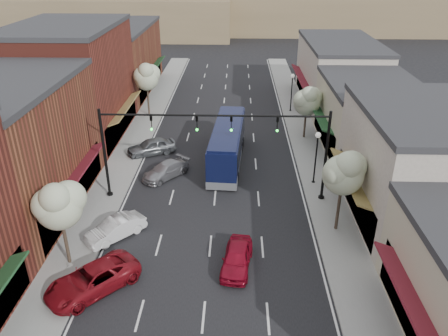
# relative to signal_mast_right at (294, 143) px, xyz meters

# --- Properties ---
(ground) EXTENTS (160.00, 160.00, 0.00)m
(ground) POSITION_rel_signal_mast_right_xyz_m (-5.62, -8.00, -4.62)
(ground) COLOR black
(ground) RESTS_ON ground
(sidewalk_left) EXTENTS (2.80, 73.00, 0.15)m
(sidewalk_left) POSITION_rel_signal_mast_right_xyz_m (-14.02, 10.50, -4.55)
(sidewalk_left) COLOR gray
(sidewalk_left) RESTS_ON ground
(sidewalk_right) EXTENTS (2.80, 73.00, 0.15)m
(sidewalk_right) POSITION_rel_signal_mast_right_xyz_m (2.78, 10.50, -4.55)
(sidewalk_right) COLOR gray
(sidewalk_right) RESTS_ON ground
(curb_left) EXTENTS (0.25, 73.00, 0.17)m
(curb_left) POSITION_rel_signal_mast_right_xyz_m (-12.62, 10.50, -4.55)
(curb_left) COLOR gray
(curb_left) RESTS_ON ground
(curb_right) EXTENTS (0.25, 73.00, 0.17)m
(curb_right) POSITION_rel_signal_mast_right_xyz_m (1.38, 10.50, -4.55)
(curb_right) COLOR gray
(curb_right) RESTS_ON ground
(bldg_left_midnear) EXTENTS (10.14, 14.10, 9.40)m
(bldg_left_midnear) POSITION_rel_signal_mast_right_xyz_m (-19.85, -2.00, 0.03)
(bldg_left_midnear) COLOR brown
(bldg_left_midnear) RESTS_ON ground
(bldg_left_midfar) EXTENTS (10.14, 14.10, 10.90)m
(bldg_left_midfar) POSITION_rel_signal_mast_right_xyz_m (-19.86, 12.00, 0.78)
(bldg_left_midfar) COLOR maroon
(bldg_left_midfar) RESTS_ON ground
(bldg_left_far) EXTENTS (10.14, 18.10, 8.40)m
(bldg_left_far) POSITION_rel_signal_mast_right_xyz_m (-19.84, 28.00, -0.46)
(bldg_left_far) COLOR brown
(bldg_left_far) RESTS_ON ground
(bldg_right_midnear) EXTENTS (9.14, 12.10, 7.90)m
(bldg_right_midnear) POSITION_rel_signal_mast_right_xyz_m (8.10, -2.00, -0.72)
(bldg_right_midnear) COLOR beige
(bldg_right_midnear) RESTS_ON ground
(bldg_right_midfar) EXTENTS (9.14, 12.10, 6.40)m
(bldg_right_midfar) POSITION_rel_signal_mast_right_xyz_m (8.08, 10.00, -1.46)
(bldg_right_midfar) COLOR #B6AE90
(bldg_right_midfar) RESTS_ON ground
(bldg_right_far) EXTENTS (9.14, 16.10, 7.40)m
(bldg_right_far) POSITION_rel_signal_mast_right_xyz_m (8.09, 24.00, -0.96)
(bldg_right_far) COLOR beige
(bldg_right_far) RESTS_ON ground
(hill_far) EXTENTS (120.00, 30.00, 12.00)m
(hill_far) POSITION_rel_signal_mast_right_xyz_m (-5.62, 82.00, 1.38)
(hill_far) COLOR #7A6647
(hill_far) RESTS_ON ground
(hill_near) EXTENTS (50.00, 20.00, 8.00)m
(hill_near) POSITION_rel_signal_mast_right_xyz_m (-30.62, 70.00, -0.62)
(hill_near) COLOR #7A6647
(hill_near) RESTS_ON ground
(signal_mast_right) EXTENTS (8.22, 0.46, 7.00)m
(signal_mast_right) POSITION_rel_signal_mast_right_xyz_m (0.00, 0.00, 0.00)
(signal_mast_right) COLOR black
(signal_mast_right) RESTS_ON ground
(signal_mast_left) EXTENTS (8.22, 0.46, 7.00)m
(signal_mast_left) POSITION_rel_signal_mast_right_xyz_m (-11.24, 0.00, 0.00)
(signal_mast_left) COLOR black
(signal_mast_left) RESTS_ON ground
(tree_right_near) EXTENTS (2.85, 2.65, 5.95)m
(tree_right_near) POSITION_rel_signal_mast_right_xyz_m (2.73, -4.05, -0.17)
(tree_right_near) COLOR #47382B
(tree_right_near) RESTS_ON ground
(tree_right_far) EXTENTS (2.85, 2.65, 5.43)m
(tree_right_far) POSITION_rel_signal_mast_right_xyz_m (2.73, 11.95, -0.63)
(tree_right_far) COLOR #47382B
(tree_right_far) RESTS_ON ground
(tree_left_near) EXTENTS (2.85, 2.65, 5.69)m
(tree_left_near) POSITION_rel_signal_mast_right_xyz_m (-13.87, -8.05, -0.40)
(tree_left_near) COLOR #47382B
(tree_left_near) RESTS_ON ground
(tree_left_far) EXTENTS (2.85, 2.65, 6.13)m
(tree_left_far) POSITION_rel_signal_mast_right_xyz_m (-13.87, 17.95, -0.02)
(tree_left_far) COLOR #47382B
(tree_left_far) RESTS_ON ground
(lamp_post_near) EXTENTS (0.44, 0.44, 4.44)m
(lamp_post_near) POSITION_rel_signal_mast_right_xyz_m (2.18, 2.50, -1.62)
(lamp_post_near) COLOR black
(lamp_post_near) RESTS_ON ground
(lamp_post_far) EXTENTS (0.44, 0.44, 4.44)m
(lamp_post_far) POSITION_rel_signal_mast_right_xyz_m (2.18, 20.00, -1.62)
(lamp_post_far) COLOR black
(lamp_post_far) RESTS_ON ground
(coach_bus) EXTENTS (3.12, 11.16, 3.37)m
(coach_bus) POSITION_rel_signal_mast_right_xyz_m (-4.82, 6.37, -2.86)
(coach_bus) COLOR black
(coach_bus) RESTS_ON ground
(red_hatchback) EXTENTS (2.13, 4.20, 1.37)m
(red_hatchback) POSITION_rel_signal_mast_right_xyz_m (-3.93, -8.00, -3.94)
(red_hatchback) COLOR maroon
(red_hatchback) RESTS_ON ground
(parked_car_a) EXTENTS (5.35, 5.41, 1.45)m
(parked_car_a) POSITION_rel_signal_mast_right_xyz_m (-11.82, -10.17, -3.90)
(parked_car_a) COLOR maroon
(parked_car_a) RESTS_ON ground
(parked_car_b) EXTENTS (3.81, 3.88, 1.33)m
(parked_car_b) POSITION_rel_signal_mast_right_xyz_m (-11.82, -5.23, -3.96)
(parked_car_b) COLOR silver
(parked_car_b) RESTS_ON ground
(parked_car_c) EXTENTS (4.10, 4.46, 1.25)m
(parked_car_c) POSITION_rel_signal_mast_right_xyz_m (-9.84, 3.30, -4.00)
(parked_car_c) COLOR gray
(parked_car_c) RESTS_ON ground
(parked_car_d) EXTENTS (4.72, 3.54, 1.50)m
(parked_car_d) POSITION_rel_signal_mast_right_xyz_m (-11.82, 7.80, -3.87)
(parked_car_d) COLOR slate
(parked_car_d) RESTS_ON ground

